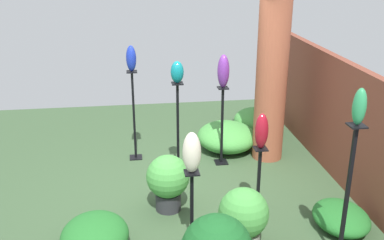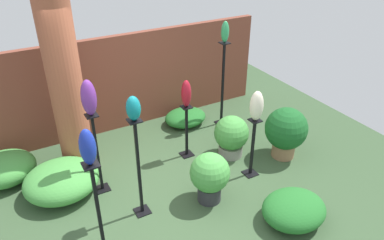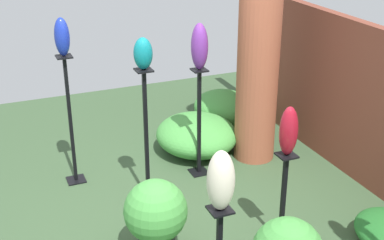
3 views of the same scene
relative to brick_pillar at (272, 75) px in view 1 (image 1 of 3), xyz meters
name	(u,v)px [view 1 (image 1 of 3)]	position (x,y,z in m)	size (l,w,h in m)	color
ground_plane	(187,194)	(1.03, -1.45, -1.38)	(8.00, 8.00, 0.00)	#385133
brick_wall_back	(349,127)	(1.03, 0.81, -0.51)	(5.60, 0.12, 1.73)	brown
brick_pillar	(272,75)	(0.00, 0.00, 0.00)	(0.48, 0.48, 2.75)	#9E5138
pedestal_ivory	(192,215)	(2.24, -1.54, -0.94)	(0.20, 0.20, 0.96)	black
pedestal_jade	(346,202)	(2.69, -0.01, -0.64)	(0.20, 0.20, 1.59)	black
pedestal_teal	(178,134)	(0.46, -1.50, -0.72)	(0.20, 0.20, 1.43)	black
pedestal_cobalt	(134,119)	(-0.24, -2.12, -0.71)	(0.20, 0.20, 1.44)	black
pedestal_ruby	(258,184)	(1.62, -0.61, -0.97)	(0.20, 0.20, 0.91)	black
pedestal_violet	(222,129)	(0.13, -0.78, -0.81)	(0.20, 0.20, 1.24)	black
art_vase_ivory	(192,153)	(2.24, -1.54, -0.19)	(0.19, 0.20, 0.45)	beige
art_vase_jade	(359,107)	(2.69, -0.01, 0.39)	(0.14, 0.13, 0.37)	#2D9356
art_vase_teal	(177,72)	(0.46, -1.50, 0.21)	(0.17, 0.18, 0.31)	#0F727A
art_vase_cobalt	(131,58)	(-0.24, -2.12, 0.26)	(0.16, 0.15, 0.39)	#192D9E
art_vase_ruby	(262,131)	(1.62, -0.61, -0.25)	(0.15, 0.16, 0.44)	maroon
art_vase_violet	(223,71)	(0.13, -0.78, 0.11)	(0.20, 0.18, 0.50)	#6B2D8C
potted_plant_walkway_edge	(243,216)	(2.26, -0.96, -1.00)	(0.57, 0.57, 0.71)	gray
potted_plant_mid_right	(168,180)	(1.38, -1.73, -0.95)	(0.55, 0.55, 0.75)	#2D2D33
foliage_bed_east	(341,217)	(2.08, 0.29, -1.23)	(0.79, 0.65, 0.29)	#236B28
foliage_bed_west	(256,121)	(-1.06, 0.10, -1.16)	(0.89, 0.81, 0.44)	#479942
foliage_bed_center	(95,235)	(2.12, -2.61, -1.19)	(0.87, 0.75, 0.37)	#236B28
foliage_bed_rear	(227,137)	(-0.38, -0.59, -1.15)	(1.05, 0.99, 0.45)	#479942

